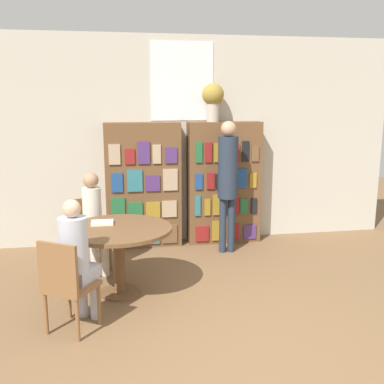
% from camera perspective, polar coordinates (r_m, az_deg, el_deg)
% --- Properties ---
extents(ground_plane, '(16.00, 16.00, 0.00)m').
position_cam_1_polar(ground_plane, '(3.91, 6.64, -20.89)').
color(ground_plane, brown).
extents(wall_back, '(6.40, 0.07, 3.00)m').
position_cam_1_polar(wall_back, '(6.64, -1.28, 6.55)').
color(wall_back, beige).
rests_on(wall_back, ground_plane).
extents(bookshelf_left, '(1.07, 0.34, 1.78)m').
position_cam_1_polar(bookshelf_left, '(6.47, -6.20, 0.84)').
color(bookshelf_left, brown).
rests_on(bookshelf_left, ground_plane).
extents(bookshelf_right, '(1.07, 0.34, 1.78)m').
position_cam_1_polar(bookshelf_right, '(6.65, 4.05, 1.17)').
color(bookshelf_right, brown).
rests_on(bookshelf_right, ground_plane).
extents(flower_vase, '(0.31, 0.31, 0.54)m').
position_cam_1_polar(flower_vase, '(6.50, 2.68, 11.80)').
color(flower_vase, '#B7AD9E').
rests_on(flower_vase, bookshelf_right).
extents(reading_table, '(1.16, 1.16, 0.75)m').
position_cam_1_polar(reading_table, '(4.92, -9.33, -5.95)').
color(reading_table, brown).
rests_on(reading_table, ground_plane).
extents(chair_near_camera, '(0.55, 0.55, 0.89)m').
position_cam_1_polar(chair_near_camera, '(4.25, -15.70, -10.96)').
color(chair_near_camera, brown).
rests_on(chair_near_camera, ground_plane).
extents(chair_left_side, '(0.52, 0.52, 0.89)m').
position_cam_1_polar(chair_left_side, '(5.77, -12.92, -4.76)').
color(chair_left_side, brown).
rests_on(chair_left_side, ground_plane).
extents(seated_reader_left, '(0.33, 0.38, 1.24)m').
position_cam_1_polar(seated_reader_left, '(5.55, -12.36, -3.25)').
color(seated_reader_left, beige).
rests_on(seated_reader_left, ground_plane).
extents(seated_reader_right, '(0.39, 0.41, 1.22)m').
position_cam_1_polar(seated_reader_right, '(4.31, -14.39, -7.73)').
color(seated_reader_right, '#B2B7C6').
rests_on(seated_reader_right, ground_plane).
extents(librarian_standing, '(0.27, 0.54, 1.82)m').
position_cam_1_polar(librarian_standing, '(6.12, 4.58, 2.30)').
color(librarian_standing, '#232D3D').
rests_on(librarian_standing, ground_plane).
extents(open_book_on_table, '(0.24, 0.18, 0.03)m').
position_cam_1_polar(open_book_on_table, '(5.04, -11.33, -3.84)').
color(open_book_on_table, silver).
rests_on(open_book_on_table, reading_table).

